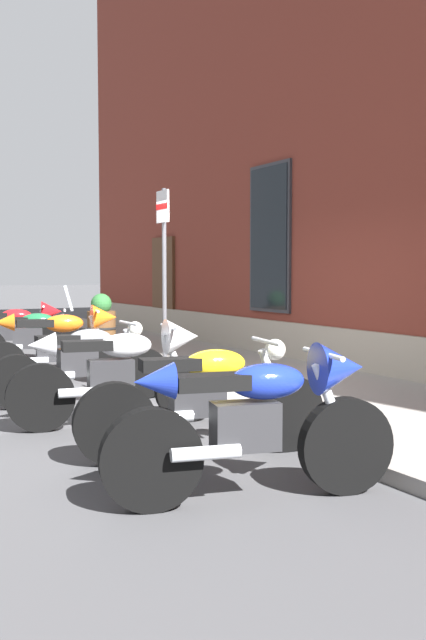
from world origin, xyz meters
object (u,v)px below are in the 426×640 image
(motorcycle_orange_sport, at_px, (63,341))
(motorcycle_blue_sport, at_px, (263,417))
(motorcycle_white_sport, at_px, (124,369))
(motorcycle_yellow_naked, at_px, (206,399))
(motorcycle_green_touring, at_px, (24,336))
(motorcycle_grey_naked, at_px, (84,363))
(parking_sign, at_px, (164,255))
(barrel_planter, at_px, (101,322))
(motorcycle_red_sport, at_px, (15,329))

(motorcycle_orange_sport, relative_size, motorcycle_blue_sport, 0.99)
(motorcycle_white_sport, distance_m, motorcycle_yellow_naked, 1.45)
(motorcycle_green_touring, xyz_separation_m, motorcycle_grey_naked, (2.95, -0.01, -0.08))
(motorcycle_grey_naked, bearing_deg, motorcycle_white_sport, -0.99)
(motorcycle_blue_sport, bearing_deg, motorcycle_green_touring, 179.50)
(motorcycle_grey_naked, height_order, motorcycle_white_sport, motorcycle_white_sport)
(motorcycle_grey_naked, distance_m, motorcycle_white_sport, 1.34)
(motorcycle_green_touring, bearing_deg, motorcycle_orange_sport, 6.63)
(motorcycle_yellow_naked, height_order, motorcycle_blue_sport, motorcycle_blue_sport)
(motorcycle_blue_sport, distance_m, parking_sign, 5.39)
(motorcycle_white_sport, distance_m, motorcycle_blue_sport, 2.59)
(barrel_planter, bearing_deg, motorcycle_white_sport, -17.53)
(motorcycle_yellow_naked, bearing_deg, motorcycle_green_touring, -178.80)
(motorcycle_red_sport, distance_m, motorcycle_yellow_naked, 7.08)
(motorcycle_green_touring, bearing_deg, motorcycle_yellow_naked, 1.20)
(motorcycle_orange_sport, relative_size, motorcycle_grey_naked, 0.94)
(motorcycle_green_touring, height_order, parking_sign, parking_sign)
(motorcycle_orange_sport, distance_m, barrel_planter, 4.00)
(motorcycle_white_sport, relative_size, parking_sign, 0.82)
(motorcycle_orange_sport, height_order, motorcycle_white_sport, motorcycle_orange_sport)
(motorcycle_yellow_naked, distance_m, parking_sign, 4.30)
(motorcycle_white_sport, distance_m, barrel_planter, 6.69)
(motorcycle_red_sport, distance_m, motorcycle_green_touring, 1.37)
(motorcycle_grey_naked, distance_m, motorcycle_yellow_naked, 2.78)
(motorcycle_orange_sport, xyz_separation_m, motorcycle_grey_naked, (1.47, -0.19, -0.12))
(barrel_planter, bearing_deg, motorcycle_green_touring, -43.37)
(motorcycle_red_sport, bearing_deg, parking_sign, 22.53)
(motorcycle_white_sport, bearing_deg, motorcycle_grey_naked, 179.01)
(motorcycle_yellow_naked, bearing_deg, parking_sign, 160.29)
(motorcycle_red_sport, distance_m, motorcycle_grey_naked, 4.31)
(motorcycle_orange_sport, bearing_deg, barrel_planter, 153.18)
(motorcycle_red_sport, distance_m, motorcycle_white_sport, 5.64)
(motorcycle_red_sport, bearing_deg, motorcycle_white_sport, -2.10)
(motorcycle_grey_naked, height_order, barrel_planter, barrel_planter)
(motorcycle_grey_naked, relative_size, motorcycle_yellow_naked, 1.01)
(motorcycle_yellow_naked, xyz_separation_m, motorcycle_blue_sport, (1.15, -0.18, 0.09))
(motorcycle_orange_sport, xyz_separation_m, motorcycle_yellow_naked, (4.24, -0.05, -0.10))
(motorcycle_green_touring, xyz_separation_m, parking_sign, (1.86, 1.50, 1.21))
(motorcycle_white_sport, xyz_separation_m, motorcycle_yellow_naked, (1.44, 0.16, -0.09))
(motorcycle_green_touring, bearing_deg, motorcycle_grey_naked, -0.26)
(motorcycle_green_touring, height_order, motorcycle_yellow_naked, motorcycle_green_touring)
(motorcycle_orange_sport, bearing_deg, parking_sign, 73.98)
(motorcycle_yellow_naked, relative_size, barrel_planter, 2.13)
(motorcycle_red_sport, xyz_separation_m, motorcycle_orange_sport, (2.83, 0.00, 0.03))
(motorcycle_orange_sport, relative_size, motorcycle_yellow_naked, 0.94)
(motorcycle_green_touring, relative_size, motorcycle_yellow_naked, 0.95)
(parking_sign, bearing_deg, motorcycle_orange_sport, -106.02)
(parking_sign, bearing_deg, motorcycle_grey_naked, -54.42)
(motorcycle_red_sport, height_order, motorcycle_grey_naked, motorcycle_red_sport)
(motorcycle_white_sport, xyz_separation_m, barrel_planter, (-6.38, 2.01, -0.02))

